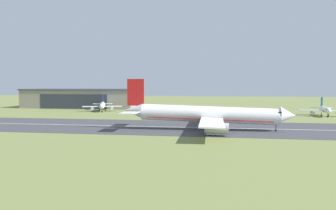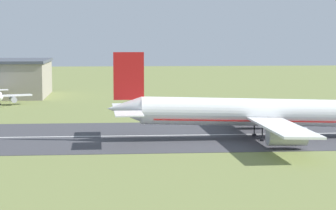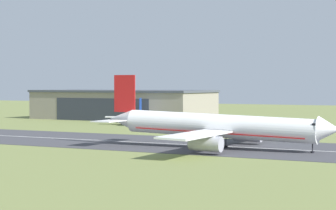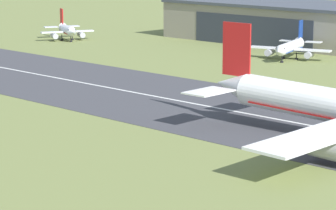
{
  "view_description": "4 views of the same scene",
  "coord_description": "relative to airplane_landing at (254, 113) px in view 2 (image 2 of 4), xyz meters",
  "views": [
    {
      "loc": [
        35.28,
        10.81,
        15.16
      ],
      "look_at": [
        22.72,
        88.23,
        10.21
      ],
      "focal_mm": 35.0,
      "sensor_mm": 36.0,
      "label": 1
    },
    {
      "loc": [
        3.5,
        -5.39,
        19.98
      ],
      "look_at": [
        12.07,
        95.38,
        9.35
      ],
      "focal_mm": 70.0,
      "sensor_mm": 36.0,
      "label": 2
    },
    {
      "loc": [
        90.98,
        -17.41,
        14.8
      ],
      "look_at": [
        30.23,
        97.02,
        10.64
      ],
      "focal_mm": 70.0,
      "sensor_mm": 36.0,
      "label": 3
    },
    {
      "loc": [
        91.75,
        15.23,
        30.07
      ],
      "look_at": [
        24.67,
        83.81,
        10.53
      ],
      "focal_mm": 85.0,
      "sensor_mm": 36.0,
      "label": 4
    }
  ],
  "objects": [
    {
      "name": "runway_strip",
      "position": [
        -31.1,
        5.42,
        -5.03
      ],
      "size": [
        503.77,
        40.5,
        0.06
      ],
      "primitive_type": "cube",
      "color": "#3D3D42",
      "rests_on": "ground_plane"
    },
    {
      "name": "runway_centreline",
      "position": [
        -31.1,
        5.42,
        -5.0
      ],
      "size": [
        453.39,
        0.7,
        0.01
      ],
      "primitive_type": "cube",
      "color": "silver",
      "rests_on": "runway_strip"
    },
    {
      "name": "airplane_landing",
      "position": [
        0.0,
        0.0,
        0.0
      ],
      "size": [
        56.81,
        55.04,
        17.01
      ],
      "color": "white",
      "rests_on": "ground_plane"
    }
  ]
}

